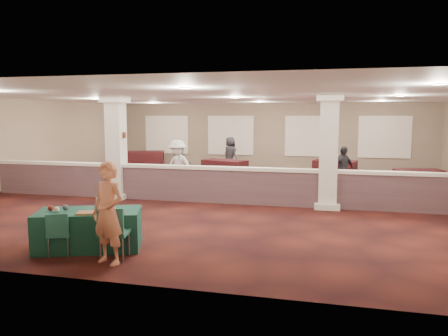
% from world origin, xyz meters
% --- Properties ---
extents(ground, '(16.00, 16.00, 0.00)m').
position_xyz_m(ground, '(0.00, 0.00, 0.00)').
color(ground, '#401610').
rests_on(ground, ground).
extents(wall_back, '(16.00, 0.04, 3.20)m').
position_xyz_m(wall_back, '(0.00, 8.00, 1.60)').
color(wall_back, '#7D6E56').
rests_on(wall_back, ground).
extents(wall_front, '(16.00, 0.04, 3.20)m').
position_xyz_m(wall_front, '(0.00, -8.00, 1.60)').
color(wall_front, '#7D6E56').
rests_on(wall_front, ground).
extents(wall_left, '(0.04, 16.00, 3.20)m').
position_xyz_m(wall_left, '(-8.00, 0.00, 1.60)').
color(wall_left, '#7D6E56').
rests_on(wall_left, ground).
extents(ceiling, '(16.00, 16.00, 0.02)m').
position_xyz_m(ceiling, '(0.00, 0.00, 3.20)').
color(ceiling, silver).
rests_on(ceiling, wall_back).
extents(partition_wall, '(15.60, 0.28, 1.10)m').
position_xyz_m(partition_wall, '(0.00, -1.50, 0.57)').
color(partition_wall, '#4E353C').
rests_on(partition_wall, ground).
extents(column_left, '(0.72, 0.72, 3.20)m').
position_xyz_m(column_left, '(-3.50, -1.50, 1.64)').
color(column_left, silver).
rests_on(column_left, ground).
extents(column_right, '(0.72, 0.72, 3.20)m').
position_xyz_m(column_right, '(3.00, -1.50, 1.64)').
color(column_right, silver).
rests_on(column_right, ground).
extents(sconce_left, '(0.12, 0.12, 0.18)m').
position_xyz_m(sconce_left, '(-3.78, -1.50, 2.00)').
color(sconce_left, brown).
rests_on(sconce_left, column_left).
extents(sconce_right, '(0.12, 0.12, 0.18)m').
position_xyz_m(sconce_right, '(-3.22, -1.50, 2.00)').
color(sconce_right, brown).
rests_on(sconce_right, column_left).
extents(near_table, '(2.18, 1.59, 0.76)m').
position_xyz_m(near_table, '(-1.50, -6.50, 0.38)').
color(near_table, '#0F392C').
rests_on(near_table, ground).
extents(conf_chair_main, '(0.57, 0.58, 0.98)m').
position_xyz_m(conf_chair_main, '(-0.69, -7.04, 0.58)').
color(conf_chair_main, '#1F5A4C').
rests_on(conf_chair_main, ground).
extents(conf_chair_side, '(0.55, 0.55, 0.82)m').
position_xyz_m(conf_chair_side, '(-1.78, -7.07, 0.49)').
color(conf_chair_side, '#1F5A4C').
rests_on(conf_chair_side, ground).
extents(woman, '(0.75, 0.61, 1.81)m').
position_xyz_m(woman, '(-0.69, -7.20, 0.91)').
color(woman, '#DE8760').
rests_on(woman, ground).
extents(far_table_front_left, '(1.84, 1.35, 0.67)m').
position_xyz_m(far_table_front_left, '(-2.50, 0.30, 0.34)').
color(far_table_front_left, black).
rests_on(far_table_front_left, ground).
extents(far_table_front_center, '(2.13, 1.47, 0.79)m').
position_xyz_m(far_table_front_center, '(-2.00, 0.30, 0.39)').
color(far_table_front_center, black).
rests_on(far_table_front_center, ground).
extents(far_table_front_right, '(1.76, 1.14, 0.66)m').
position_xyz_m(far_table_front_right, '(6.18, 3.00, 0.33)').
color(far_table_front_right, black).
rests_on(far_table_front_right, ground).
extents(far_table_back_left, '(2.20, 1.56, 0.81)m').
position_xyz_m(far_table_back_left, '(-6.20, 6.50, 0.40)').
color(far_table_back_left, black).
rests_on(far_table_back_left, ground).
extents(far_table_back_center, '(2.04, 1.51, 0.74)m').
position_xyz_m(far_table_back_center, '(-1.30, 3.81, 0.37)').
color(far_table_back_center, black).
rests_on(far_table_back_center, ground).
extents(far_table_back_right, '(1.89, 1.17, 0.72)m').
position_xyz_m(far_table_back_right, '(3.23, 5.01, 0.36)').
color(far_table_back_right, black).
rests_on(far_table_back_right, ground).
extents(attendee_a, '(0.84, 0.58, 1.61)m').
position_xyz_m(attendee_a, '(-2.19, 0.76, 0.81)').
color(attendee_a, black).
rests_on(attendee_a, ground).
extents(attendee_b, '(1.24, 0.85, 1.78)m').
position_xyz_m(attendee_b, '(-2.00, 0.00, 0.89)').
color(attendee_b, beige).
rests_on(attendee_b, ground).
extents(attendee_c, '(0.98, 0.93, 1.56)m').
position_xyz_m(attendee_c, '(3.47, 1.50, 0.78)').
color(attendee_c, black).
rests_on(attendee_c, ground).
extents(attendee_d, '(0.90, 0.82, 1.62)m').
position_xyz_m(attendee_d, '(-1.50, 5.75, 0.81)').
color(attendee_d, black).
rests_on(attendee_d, ground).
extents(laptop_base, '(0.40, 0.34, 0.02)m').
position_xyz_m(laptop_base, '(-1.19, -6.44, 0.77)').
color(laptop_base, silver).
rests_on(laptop_base, near_table).
extents(laptop_screen, '(0.33, 0.13, 0.23)m').
position_xyz_m(laptop_screen, '(-1.23, -6.33, 0.89)').
color(laptop_screen, silver).
rests_on(laptop_screen, near_table).
extents(screen_glow, '(0.29, 0.11, 0.20)m').
position_xyz_m(screen_glow, '(-1.23, -6.34, 0.87)').
color(screen_glow, silver).
rests_on(screen_glow, near_table).
extents(knitting, '(0.49, 0.43, 0.03)m').
position_xyz_m(knitting, '(-1.36, -6.73, 0.77)').
color(knitting, orange).
rests_on(knitting, near_table).
extents(yarn_cream, '(0.11, 0.11, 0.11)m').
position_xyz_m(yarn_cream, '(-2.00, -6.79, 0.81)').
color(yarn_cream, beige).
rests_on(yarn_cream, near_table).
extents(yarn_red, '(0.10, 0.10, 0.10)m').
position_xyz_m(yarn_red, '(-2.20, -6.69, 0.81)').
color(yarn_red, maroon).
rests_on(yarn_red, near_table).
extents(yarn_grey, '(0.11, 0.11, 0.11)m').
position_xyz_m(yarn_grey, '(-1.98, -6.54, 0.81)').
color(yarn_grey, '#434347').
rests_on(yarn_grey, near_table).
extents(scissors, '(0.13, 0.07, 0.01)m').
position_xyz_m(scissors, '(-0.77, -6.55, 0.76)').
color(scissors, red).
rests_on(scissors, near_table).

